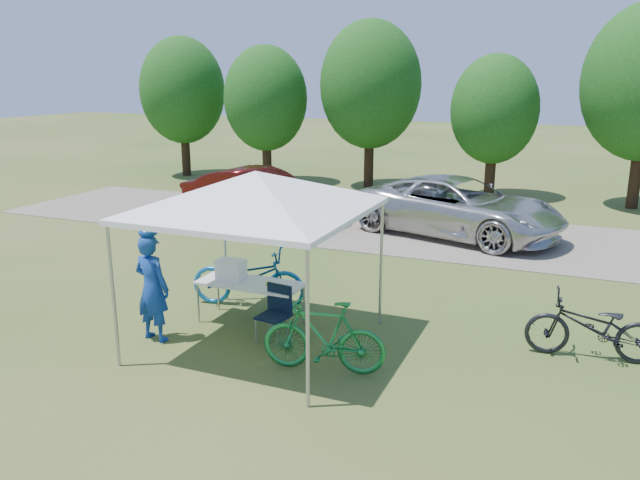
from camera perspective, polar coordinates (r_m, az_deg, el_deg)
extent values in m
plane|color=#2D5119|center=(10.01, -5.53, -9.34)|extent=(100.00, 100.00, 0.00)
cube|color=gray|center=(17.09, 7.25, 0.88)|extent=(24.00, 5.00, 0.02)
cylinder|color=#A5A5AA|center=(9.29, -18.36, -5.01)|extent=(0.05, 0.05, 2.10)
cylinder|color=#A5A5AA|center=(7.74, -1.14, -8.24)|extent=(0.05, 0.05, 2.10)
cylinder|color=#A5A5AA|center=(11.59, -8.69, -0.54)|extent=(0.05, 0.05, 2.10)
cylinder|color=#A5A5AA|center=(10.39, 5.60, -2.24)|extent=(0.05, 0.05, 2.10)
cube|color=white|center=(9.34, -5.85, 2.73)|extent=(3.15, 3.15, 0.08)
pyramid|color=white|center=(9.24, -5.95, 6.31)|extent=(4.53, 4.53, 0.55)
cylinder|color=#382314|center=(27.05, -12.17, 7.78)|extent=(0.36, 0.36, 1.89)
ellipsoid|color=#144711|center=(26.87, -12.47, 13.21)|extent=(3.46, 3.46, 4.32)
cylinder|color=#382314|center=(24.73, -4.86, 7.27)|extent=(0.36, 0.36, 1.75)
ellipsoid|color=#144711|center=(24.54, -4.99, 12.77)|extent=(3.20, 3.20, 4.00)
cylinder|color=#382314|center=(23.70, 4.49, 7.29)|extent=(0.36, 0.36, 2.03)
ellipsoid|color=#144711|center=(23.51, 4.62, 13.96)|extent=(3.71, 3.71, 4.64)
cylinder|color=#382314|center=(22.54, 15.28, 5.89)|extent=(0.36, 0.36, 1.61)
ellipsoid|color=#144711|center=(22.32, 15.66, 11.44)|extent=(2.94, 2.94, 3.68)
cylinder|color=#382314|center=(22.07, 26.88, 5.29)|extent=(0.36, 0.36, 2.10)
cube|color=white|center=(10.53, -6.39, -3.95)|extent=(1.78, 0.74, 0.04)
cylinder|color=#A5A5AA|center=(10.82, -11.08, -5.68)|extent=(0.04, 0.04, 0.69)
cylinder|color=#A5A5AA|center=(10.03, -2.98, -7.09)|extent=(0.04, 0.04, 0.69)
cylinder|color=#A5A5AA|center=(11.32, -9.30, -4.67)|extent=(0.04, 0.04, 0.69)
cylinder|color=#A5A5AA|center=(10.56, -1.47, -5.92)|extent=(0.04, 0.04, 0.69)
cube|color=black|center=(9.88, -4.27, -6.99)|extent=(0.51, 0.51, 0.04)
cube|color=black|center=(9.98, -3.72, -5.28)|extent=(0.45, 0.10, 0.45)
cylinder|color=#A5A5AA|center=(9.89, -5.82, -8.39)|extent=(0.02, 0.02, 0.40)
cylinder|color=#A5A5AA|center=(9.72, -3.72, -8.77)|extent=(0.02, 0.02, 0.40)
cylinder|color=#A5A5AA|center=(10.21, -4.74, -7.59)|extent=(0.02, 0.02, 0.40)
cylinder|color=#A5A5AA|center=(10.05, -2.70, -7.94)|extent=(0.02, 0.02, 0.40)
cube|color=white|center=(10.66, -8.14, -2.81)|extent=(0.46, 0.30, 0.30)
cube|color=white|center=(10.61, -8.17, -1.92)|extent=(0.48, 0.32, 0.04)
cylinder|color=#E0EB37|center=(10.31, -4.74, -4.01)|extent=(0.09, 0.09, 0.07)
imported|color=#123997|center=(10.13, -15.10, -4.25)|extent=(0.67, 0.48, 1.73)
imported|color=#135FA8|center=(11.38, -6.56, -3.37)|extent=(2.21, 1.14, 1.11)
imported|color=#1C813A|center=(8.87, 0.35, -8.78)|extent=(1.83, 0.81, 1.06)
imported|color=black|center=(10.08, 23.69, -7.33)|extent=(1.96, 0.87, 1.00)
imported|color=silver|center=(16.64, 12.51, 2.98)|extent=(5.96, 3.99, 1.52)
imported|color=#430D0B|center=(17.80, -5.41, 4.02)|extent=(4.74, 2.02, 1.52)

